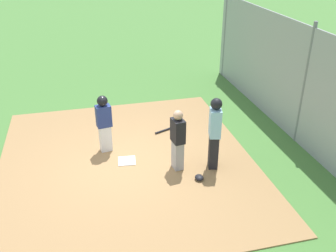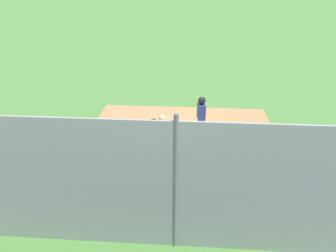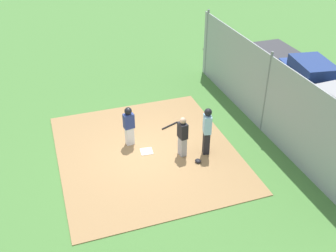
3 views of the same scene
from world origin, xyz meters
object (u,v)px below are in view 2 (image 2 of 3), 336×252
object	(u,v)px
catcher	(162,137)
catcher_mask	(142,162)
umpire	(154,145)
baseball_bat	(223,163)
home_plate	(181,141)
runner	(201,115)

from	to	relation	value
catcher	catcher_mask	bearing A→B (deg)	112.98
umpire	baseball_bat	distance (m)	2.46
home_plate	catcher_mask	world-z (taller)	catcher_mask
home_plate	runner	distance (m)	1.21
catcher	baseball_bat	world-z (taller)	catcher
umpire	baseball_bat	bearing A→B (deg)	-59.48
catcher	baseball_bat	xyz separation A→B (m)	(2.00, -0.21, -0.79)
home_plate	catcher_mask	xyz separation A→B (m)	(-1.22, -1.56, 0.05)
umpire	catcher_mask	size ratio (longest dim) A/B	7.77
catcher_mask	runner	bearing A→B (deg)	46.44
umpire	baseball_bat	xyz separation A→B (m)	(2.16, 0.66, -0.96)
baseball_bat	umpire	bearing A→B (deg)	-95.56
catcher_mask	baseball_bat	bearing A→B (deg)	3.40
baseball_bat	catcher_mask	world-z (taller)	catcher_mask
home_plate	baseball_bat	distance (m)	1.99
catcher	umpire	bearing A→B (deg)	161.95
catcher	catcher_mask	xyz separation A→B (m)	(-0.63, -0.37, -0.76)
runner	catcher_mask	size ratio (longest dim) A/B	6.62
umpire	catcher_mask	bearing A→B (deg)	56.32
home_plate	umpire	distance (m)	2.41
home_plate	umpire	xyz separation A→B (m)	(-0.76, -2.06, 0.98)
runner	baseball_bat	size ratio (longest dim) A/B	1.92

